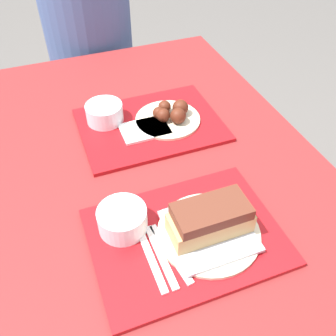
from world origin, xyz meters
TOP-DOWN VIEW (x-y plane):
  - ground_plane at (0.00, 0.00)m, footprint 12.00×12.00m
  - picnic_table at (0.00, 0.00)m, footprint 0.90×1.47m
  - picnic_bench_far at (0.00, 0.96)m, footprint 0.86×0.28m
  - tray_near at (-0.03, -0.23)m, footprint 0.43×0.32m
  - tray_far at (0.03, 0.20)m, footprint 0.43×0.32m
  - bowl_coleslaw_near at (-0.15, -0.16)m, footprint 0.11×0.11m
  - brisket_sandwich_plate at (0.02, -0.25)m, footprint 0.24×0.24m
  - plastic_fork_near at (-0.10, -0.27)m, footprint 0.02×0.17m
  - plastic_knife_near at (-0.08, -0.27)m, footprint 0.04×0.17m
  - plastic_spoon_near at (-0.12, -0.27)m, footprint 0.02×0.17m
  - condiment_packet at (-0.04, -0.16)m, footprint 0.04×0.03m
  - bowl_coleslaw_far at (-0.09, 0.26)m, footprint 0.11×0.11m
  - wings_plate_far at (0.10, 0.19)m, footprint 0.20×0.20m
  - napkin_far at (0.01, 0.17)m, footprint 0.14×0.10m
  - person_seated_across at (-0.00, 0.96)m, footprint 0.38×0.38m

SIDE VIEW (x-z plane):
  - ground_plane at x=0.00m, z-range 0.00..0.00m
  - picnic_bench_far at x=0.00m, z-range 0.16..0.64m
  - picnic_table at x=0.00m, z-range 0.27..0.99m
  - tray_near at x=-0.03m, z-range 0.72..0.73m
  - tray_far at x=0.03m, z-range 0.72..0.73m
  - plastic_fork_near at x=-0.10m, z-range 0.73..0.74m
  - plastic_knife_near at x=-0.08m, z-range 0.73..0.74m
  - plastic_spoon_near at x=-0.12m, z-range 0.73..0.74m
  - condiment_packet at x=-0.04m, z-range 0.73..0.74m
  - napkin_far at x=0.01m, z-range 0.73..0.74m
  - person_seated_across at x=0.00m, z-range 0.41..1.09m
  - wings_plate_far at x=0.10m, z-range 0.72..0.78m
  - bowl_coleslaw_near at x=-0.15m, z-range 0.74..0.79m
  - bowl_coleslaw_far at x=-0.09m, z-range 0.74..0.79m
  - brisket_sandwich_plate at x=0.02m, z-range 0.72..0.82m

